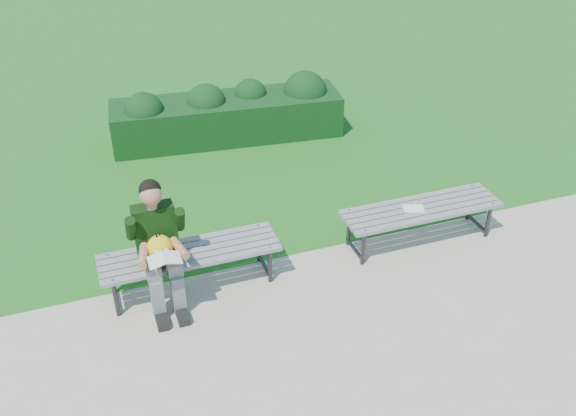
% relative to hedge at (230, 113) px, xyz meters
% --- Properties ---
extents(ground, '(80.00, 80.00, 0.00)m').
position_rel_hedge_xyz_m(ground, '(-0.83, -3.09, -0.38)').
color(ground, '#187415').
rests_on(ground, ground).
extents(walkway, '(30.00, 3.50, 0.02)m').
position_rel_hedge_xyz_m(walkway, '(-0.83, -4.84, -0.37)').
color(walkway, beige).
rests_on(walkway, ground).
extents(hedge, '(3.38, 1.16, 0.90)m').
position_rel_hedge_xyz_m(hedge, '(0.00, 0.00, 0.00)').
color(hedge, '#154315').
rests_on(hedge, ground).
extents(bench_left, '(1.80, 0.50, 0.46)m').
position_rel_hedge_xyz_m(bench_left, '(-1.29, -3.25, 0.03)').
color(bench_left, slate).
rests_on(bench_left, walkway).
extents(bench_right, '(1.80, 0.50, 0.46)m').
position_rel_hedge_xyz_m(bench_right, '(1.30, -3.30, 0.03)').
color(bench_right, slate).
rests_on(bench_right, walkway).
extents(seated_boy, '(0.56, 0.76, 1.31)m').
position_rel_hedge_xyz_m(seated_boy, '(-1.59, -3.34, 0.33)').
color(seated_boy, gray).
rests_on(seated_boy, walkway).
extents(paper_sheet, '(0.26, 0.22, 0.01)m').
position_rel_hedge_xyz_m(paper_sheet, '(1.20, -3.30, 0.09)').
color(paper_sheet, white).
rests_on(paper_sheet, bench_right).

